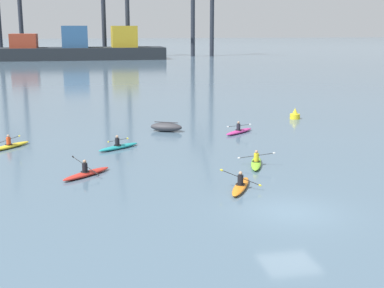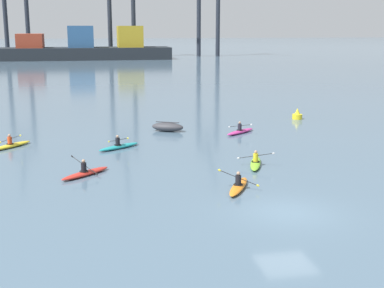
% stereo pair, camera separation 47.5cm
% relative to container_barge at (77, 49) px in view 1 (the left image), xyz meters
% --- Properties ---
extents(ground_plane, '(800.00, 800.00, 0.00)m').
position_rel_container_barge_xyz_m(ground_plane, '(9.48, -121.06, -2.81)').
color(ground_plane, slate).
extents(container_barge, '(45.77, 10.64, 8.56)m').
position_rel_container_barge_xyz_m(container_barge, '(0.00, 0.00, 0.00)').
color(container_barge, '#1E2328').
rests_on(container_barge, ground).
extents(capsized_dinghy, '(2.82, 2.16, 0.76)m').
position_rel_container_barge_xyz_m(capsized_dinghy, '(7.00, -101.09, -2.46)').
color(capsized_dinghy, '#38383D').
rests_on(capsized_dinghy, ground).
extents(channel_buoy, '(0.90, 0.90, 1.00)m').
position_rel_container_barge_xyz_m(channel_buoy, '(19.37, -97.59, -2.45)').
color(channel_buoy, yellow).
rests_on(channel_buoy, ground).
extents(kayak_lime, '(2.14, 3.40, 0.95)m').
position_rel_container_barge_xyz_m(kayak_lime, '(10.61, -112.80, -2.64)').
color(kayak_lime, '#7ABC2D').
rests_on(kayak_lime, ground).
extents(kayak_red, '(2.91, 2.74, 1.06)m').
position_rel_container_barge_xyz_m(kayak_red, '(0.57, -113.13, -2.64)').
color(kayak_red, red).
rests_on(kayak_red, ground).
extents(kayak_magenta, '(3.00, 2.63, 0.95)m').
position_rel_container_barge_xyz_m(kayak_magenta, '(12.47, -103.01, -2.64)').
color(kayak_magenta, '#C13384').
rests_on(kayak_magenta, ground).
extents(kayak_yellow, '(2.65, 2.99, 1.03)m').
position_rel_container_barge_xyz_m(kayak_yellow, '(-4.47, -104.85, -2.64)').
color(kayak_yellow, yellow).
rests_on(kayak_yellow, ground).
extents(kayak_orange, '(2.10, 3.30, 1.01)m').
position_rel_container_barge_xyz_m(kayak_orange, '(8.29, -117.22, -2.64)').
color(kayak_orange, orange).
rests_on(kayak_orange, ground).
extents(kayak_teal, '(3.10, 2.49, 0.95)m').
position_rel_container_barge_xyz_m(kayak_teal, '(2.81, -106.63, -2.64)').
color(kayak_teal, teal).
rests_on(kayak_teal, ground).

